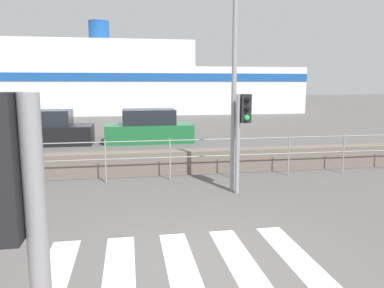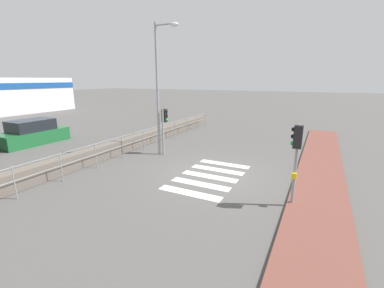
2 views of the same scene
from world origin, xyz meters
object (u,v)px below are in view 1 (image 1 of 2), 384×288
at_px(ferry_boat, 132,83).
at_px(parked_car_black, 39,130).
at_px(traffic_light_near, 15,246).
at_px(traffic_light_far, 243,121).
at_px(parked_car_green, 149,128).
at_px(streetlamp, 238,22).

bearing_deg(ferry_boat, parked_car_black, -103.26).
relative_size(traffic_light_near, traffic_light_far, 1.09).
height_order(traffic_light_far, parked_car_green, traffic_light_far).
relative_size(traffic_light_far, streetlamp, 0.37).
distance_m(traffic_light_near, parked_car_green, 15.52).
bearing_deg(parked_car_black, traffic_light_near, -77.77).
bearing_deg(traffic_light_far, traffic_light_near, -115.52).
xyz_separation_m(traffic_light_near, ferry_boat, (0.94, 33.56, 0.79)).
height_order(parked_car_black, parked_car_green, parked_car_black).
xyz_separation_m(traffic_light_far, parked_car_green, (-1.78, 8.62, -1.14)).
relative_size(streetlamp, parked_car_black, 1.44).
xyz_separation_m(traffic_light_far, streetlamp, (-0.16, 0.01, 2.28)).
relative_size(traffic_light_far, parked_car_green, 0.62).
height_order(traffic_light_near, parked_car_black, traffic_light_near).
height_order(ferry_boat, parked_car_black, ferry_boat).
height_order(traffic_light_far, ferry_boat, ferry_boat).
relative_size(traffic_light_near, parked_car_green, 0.67).
distance_m(traffic_light_near, parked_car_black, 15.81).
xyz_separation_m(ferry_boat, parked_car_green, (0.52, -18.16, -2.06)).
distance_m(traffic_light_near, ferry_boat, 33.59).
xyz_separation_m(streetlamp, parked_car_black, (-6.42, 8.61, -3.41)).
relative_size(ferry_boat, parked_car_green, 7.42).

